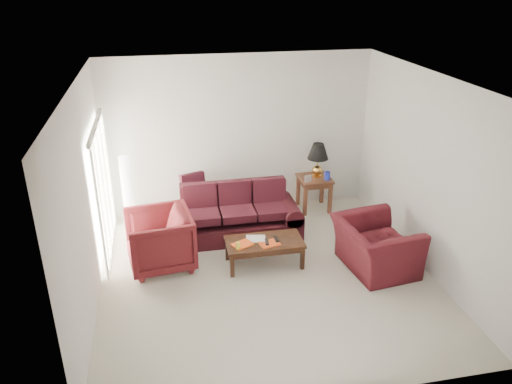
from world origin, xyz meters
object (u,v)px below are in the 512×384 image
at_px(sofa, 237,213).
at_px(floor_lamp, 128,193).
at_px(armchair_left, 160,240).
at_px(coffee_table, 264,253).
at_px(end_table, 314,193).
at_px(armchair_right, 375,246).

distance_m(sofa, floor_lamp, 1.97).
bearing_deg(armchair_left, coffee_table, 72.44).
xyz_separation_m(sofa, armchair_left, (-1.34, -0.71, 0.01)).
bearing_deg(floor_lamp, sofa, -19.23).
xyz_separation_m(end_table, armchair_right, (0.29, -2.25, 0.06)).
bearing_deg(end_table, armchair_right, -82.57).
bearing_deg(armchair_right, end_table, 0.18).
distance_m(end_table, coffee_table, 2.28).
distance_m(floor_lamp, armchair_left, 1.46).
bearing_deg(floor_lamp, armchair_left, -69.62).
height_order(sofa, end_table, sofa).
height_order(sofa, coffee_table, sofa).
height_order(sofa, armchair_left, armchair_left).
distance_m(armchair_left, armchair_right, 3.38).
xyz_separation_m(armchair_right, coffee_table, (-1.68, 0.44, -0.18)).
relative_size(armchair_left, armchair_right, 0.83).
relative_size(end_table, coffee_table, 0.55).
distance_m(end_table, armchair_right, 2.27).
bearing_deg(sofa, armchair_right, -33.58).
height_order(armchair_left, coffee_table, armchair_left).
relative_size(floor_lamp, coffee_table, 1.17).
relative_size(sofa, coffee_table, 1.82).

